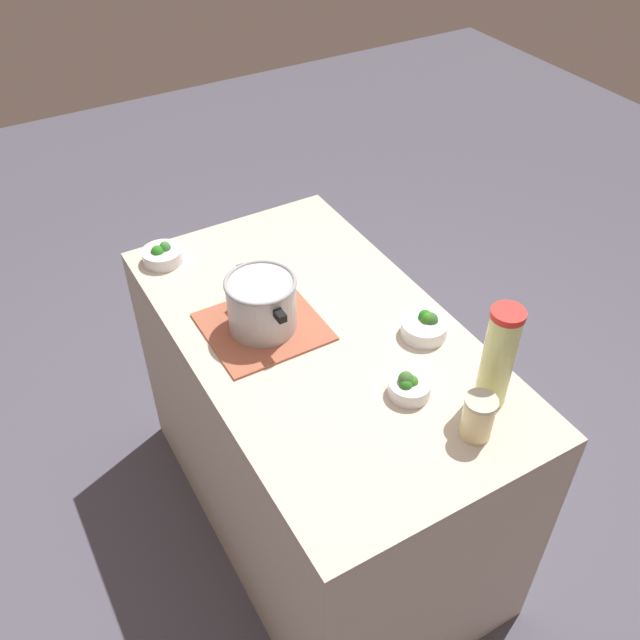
# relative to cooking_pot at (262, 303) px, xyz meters

# --- Properties ---
(ground_plane) EXTENTS (8.00, 8.00, 0.00)m
(ground_plane) POSITION_rel_cooking_pot_xyz_m (-0.10, -0.13, -1.01)
(ground_plane) COLOR #504E5C
(counter_slab) EXTENTS (1.37, 0.77, 0.91)m
(counter_slab) POSITION_rel_cooking_pot_xyz_m (-0.10, -0.13, -0.55)
(counter_slab) COLOR beige
(counter_slab) RESTS_ON ground_plane
(dish_cloth) EXTENTS (0.32, 0.34, 0.01)m
(dish_cloth) POSITION_rel_cooking_pot_xyz_m (0.00, 0.00, -0.09)
(dish_cloth) COLOR #A65940
(dish_cloth) RESTS_ON counter_slab
(cooking_pot) EXTENTS (0.28, 0.21, 0.17)m
(cooking_pot) POSITION_rel_cooking_pot_xyz_m (0.00, 0.00, 0.00)
(cooking_pot) COLOR #B7B7BC
(cooking_pot) RESTS_ON dish_cloth
(lemonade_pitcher) EXTENTS (0.09, 0.09, 0.30)m
(lemonade_pitcher) POSITION_rel_cooking_pot_xyz_m (-0.56, -0.39, 0.06)
(lemonade_pitcher) COLOR #E4F392
(lemonade_pitcher) RESTS_ON counter_slab
(mason_jar) EXTENTS (0.08, 0.08, 0.13)m
(mason_jar) POSITION_rel_cooking_pot_xyz_m (-0.63, -0.28, -0.03)
(mason_jar) COLOR beige
(mason_jar) RESTS_ON counter_slab
(broccoli_bowl_front) EXTENTS (0.14, 0.14, 0.07)m
(broccoli_bowl_front) POSITION_rel_cooking_pot_xyz_m (-0.26, -0.40, -0.07)
(broccoli_bowl_front) COLOR silver
(broccoli_bowl_front) RESTS_ON counter_slab
(broccoli_bowl_center) EXTENTS (0.12, 0.12, 0.07)m
(broccoli_bowl_center) POSITION_rel_cooking_pot_xyz_m (-0.43, -0.22, -0.07)
(broccoli_bowl_center) COLOR silver
(broccoli_bowl_center) RESTS_ON counter_slab
(broccoli_bowl_back) EXTENTS (0.13, 0.13, 0.07)m
(broccoli_bowl_back) POSITION_rel_cooking_pot_xyz_m (0.47, 0.14, -0.07)
(broccoli_bowl_back) COLOR silver
(broccoli_bowl_back) RESTS_ON counter_slab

